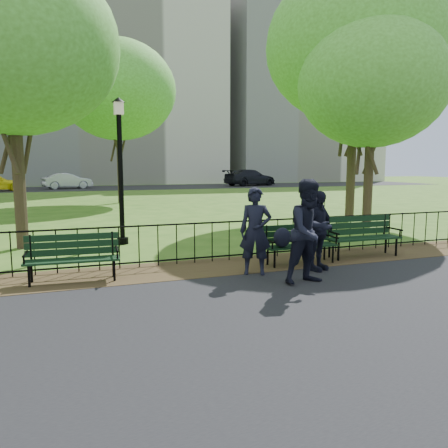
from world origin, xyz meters
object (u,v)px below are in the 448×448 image
object	(u,v)px
lamppost	(120,166)
person_right	(318,231)
park_bench_main	(291,239)
tree_near_w	(10,43)
person_left	(255,231)
park_bench_right_a	(361,232)
tree_mid_e	(356,46)
sedan_dark	(250,178)
person_mid	(310,232)
park_bench_left_a	(73,253)
tree_far_c	(117,90)
tree_near_e	(372,84)
sedan_silver	(67,181)

from	to	relation	value
lamppost	person_right	bearing A→B (deg)	-53.17
park_bench_main	tree_near_w	bearing A→B (deg)	143.20
tree_near_w	person_left	distance (m)	7.68
park_bench_right_a	person_left	bearing A→B (deg)	-165.66
park_bench_right_a	person_left	world-z (taller)	person_left
tree_near_w	person_left	bearing A→B (deg)	-45.33
lamppost	person_left	distance (m)	4.91
park_bench_main	tree_mid_e	bearing A→B (deg)	45.82
park_bench_right_a	person_right	size ratio (longest dim) A/B	1.13
tree_mid_e	sedan_dark	distance (m)	28.73
person_mid	sedan_dark	xyz separation A→B (m)	(13.89, 34.87, -0.11)
park_bench_left_a	person_right	distance (m)	4.73
lamppost	tree_far_c	bearing A→B (deg)	83.44
park_bench_main	person_left	size ratio (longest dim) A/B	0.96
person_right	person_left	bearing A→B (deg)	151.49
tree_near_e	person_left	distance (m)	8.97
person_left	tree_near_w	bearing A→B (deg)	158.31
person_left	park_bench_right_a	bearing A→B (deg)	37.08
park_bench_left_a	sedan_dark	bearing A→B (deg)	64.93
park_bench_main	tree_far_c	xyz separation A→B (m)	(-1.54, 17.11, 5.62)
park_bench_right_a	sedan_silver	xyz separation A→B (m)	(-6.25, 33.47, 0.12)
tree_far_c	sedan_silver	xyz separation A→B (m)	(-2.75, 16.60, -5.49)
person_right	sedan_silver	size ratio (longest dim) A/B	0.38
tree_far_c	person_right	distance (m)	18.61
tree_near_e	person_mid	distance (m)	9.04
lamppost	sedan_silver	size ratio (longest dim) A/B	0.92
tree_near_e	tree_far_c	xyz separation A→B (m)	(-6.91, 12.71, 1.39)
lamppost	tree_near_w	distance (m)	3.88
lamppost	tree_near_e	world-z (taller)	tree_near_e
park_bench_main	person_left	bearing A→B (deg)	-156.21
tree_near_e	tree_far_c	distance (m)	14.53
person_right	sedan_dark	size ratio (longest dim) A/B	0.28
park_bench_right_a	tree_far_c	world-z (taller)	tree_far_c
lamppost	person_left	size ratio (longest dim) A/B	2.29
tree_mid_e	person_left	bearing A→B (deg)	-136.24
sedan_dark	sedan_silver	bearing A→B (deg)	74.25
sedan_silver	park_bench_right_a	bearing A→B (deg)	175.96
park_bench_main	tree_mid_e	size ratio (longest dim) A/B	0.17
sedan_silver	park_bench_main	bearing A→B (deg)	172.64
tree_near_w	sedan_silver	size ratio (longest dim) A/B	1.73
tree_near_e	person_mid	bearing A→B (deg)	-134.88
person_left	sedan_dark	world-z (taller)	person_left
tree_near_w	tree_near_e	size ratio (longest dim) A/B	1.05
park_bench_right_a	lamppost	distance (m)	6.35
park_bench_main	park_bench_right_a	distance (m)	1.97
person_mid	person_right	distance (m)	1.02
tree_near_w	person_right	world-z (taller)	tree_near_w
sedan_dark	lamppost	bearing A→B (deg)	135.81
person_right	sedan_dark	bearing A→B (deg)	46.42
park_bench_main	park_bench_left_a	xyz separation A→B (m)	(-4.40, 0.22, -0.04)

